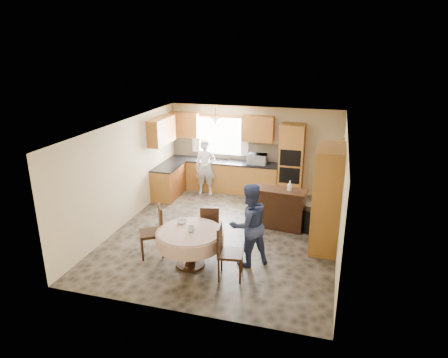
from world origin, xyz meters
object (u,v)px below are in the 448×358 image
sideboard (279,209)px  chair_left (155,228)px  oven_tower (291,162)px  chair_right (226,249)px  person_sink (205,167)px  chair_back (210,224)px  cupboard (327,198)px  person_dining (249,225)px  dining_table (190,238)px

sideboard → chair_left: bearing=-132.2°
oven_tower → chair_right: size_ratio=2.00×
oven_tower → person_sink: 2.44m
chair_right → chair_back: bearing=23.4°
chair_back → person_sink: person_sink is taller
chair_left → cupboard: bearing=80.8°
cupboard → person_dining: 1.85m
sideboard → cupboard: size_ratio=0.57×
person_dining → oven_tower: bearing=-134.2°
cupboard → chair_right: size_ratio=2.09×
chair_back → cupboard: bearing=-178.9°
chair_right → person_sink: bearing=14.9°
chair_back → person_dining: 1.08m
person_sink → dining_table: bearing=-88.0°
dining_table → sideboard: bearing=57.5°
sideboard → dining_table: bearing=-116.5°
sideboard → chair_back: (-1.27, -1.39, 0.08)m
cupboard → person_sink: cupboard is taller
chair_right → person_dining: person_dining is taller
cupboard → person_dining: (-1.42, -1.16, -0.26)m
chair_back → chair_right: (0.65, -1.04, 0.06)m
sideboard → chair_right: 2.51m
oven_tower → sideboard: (-0.02, -2.04, -0.61)m
person_dining → chair_right: bearing=25.0°
sideboard → chair_right: bearing=-98.3°
dining_table → chair_left: (-0.84, 0.20, 0.01)m
chair_left → person_sink: size_ratio=0.67×
oven_tower → chair_left: (-2.27, -4.06, -0.46)m
oven_tower → chair_back: bearing=-110.6°
sideboard → chair_left: (-2.25, -2.01, 0.15)m
oven_tower → dining_table: bearing=-108.6°
dining_table → person_dining: bearing=19.6°
oven_tower → chair_back: 3.70m
cupboard → person_sink: (-3.47, 2.32, -0.30)m
oven_tower → chair_left: 4.67m
chair_left → chair_right: chair_left is taller
dining_table → chair_back: 0.84m
chair_back → person_sink: bearing=-85.7°
dining_table → chair_right: bearing=-15.5°
oven_tower → cupboard: size_ratio=0.96×
dining_table → chair_left: size_ratio=1.22×
cupboard → chair_back: cupboard is taller
sideboard → dining_table: size_ratio=0.95×
sideboard → cupboard: cupboard is taller
cupboard → chair_left: bearing=-158.1°
sideboard → person_sink: (-2.37, 1.65, 0.36)m
sideboard → chair_right: chair_right is taller
chair_right → person_sink: size_ratio=0.66×
cupboard → chair_left: (-3.34, -1.34, -0.51)m
chair_back → oven_tower: bearing=-126.4°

